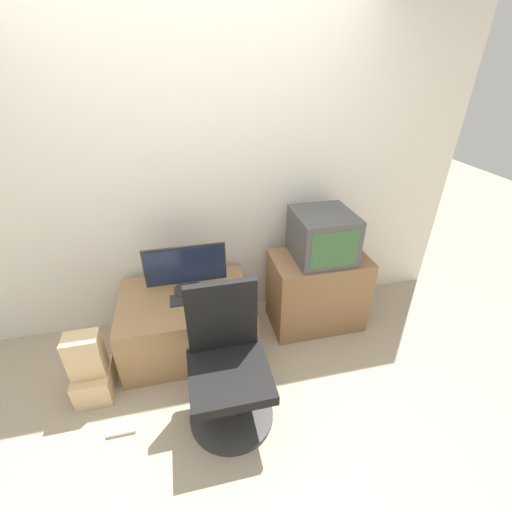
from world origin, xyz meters
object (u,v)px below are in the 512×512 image
object	(u,v)px
main_monitor	(186,270)
keyboard	(195,298)
office_chair	(228,368)
book	(122,426)
cardboard_box_lower	(95,382)
mouse	(228,295)
crt_tv	(322,236)

from	to	relation	value
main_monitor	keyboard	size ratio (longest dim) A/B	1.67
main_monitor	office_chair	size ratio (longest dim) A/B	0.66
office_chair	book	world-z (taller)	office_chair
main_monitor	keyboard	bearing A→B (deg)	-71.27
main_monitor	keyboard	distance (m)	0.22
book	main_monitor	bearing A→B (deg)	54.80
office_chair	cardboard_box_lower	bearing A→B (deg)	159.84
mouse	crt_tv	xyz separation A→B (m)	(0.78, 0.13, 0.34)
cardboard_box_lower	book	xyz separation A→B (m)	(0.19, -0.32, -0.09)
keyboard	office_chair	size ratio (longest dim) A/B	0.39
book	mouse	bearing A→B (deg)	35.96
mouse	office_chair	world-z (taller)	office_chair
keyboard	mouse	distance (m)	0.25
office_chair	mouse	bearing A→B (deg)	80.43
keyboard	crt_tv	bearing A→B (deg)	5.81
keyboard	cardboard_box_lower	bearing A→B (deg)	-158.87
keyboard	office_chair	xyz separation A→B (m)	(0.15, -0.62, -0.11)
main_monitor	book	world-z (taller)	main_monitor
mouse	keyboard	bearing A→B (deg)	173.87
book	office_chair	bearing A→B (deg)	-0.83
office_chair	cardboard_box_lower	size ratio (longest dim) A/B	3.33
main_monitor	crt_tv	xyz separation A→B (m)	(1.07, -0.01, 0.17)
crt_tv	cardboard_box_lower	xyz separation A→B (m)	(-1.77, -0.39, -0.74)
keyboard	office_chair	distance (m)	0.64
keyboard	mouse	xyz separation A→B (m)	(0.25, -0.03, 0.01)
keyboard	office_chair	world-z (taller)	office_chair
crt_tv	office_chair	bearing A→B (deg)	-140.67
cardboard_box_lower	book	world-z (taller)	cardboard_box_lower
crt_tv	book	bearing A→B (deg)	-155.77
crt_tv	office_chair	xyz separation A→B (m)	(-0.88, -0.72, -0.47)
main_monitor	cardboard_box_lower	distance (m)	1.00
crt_tv	mouse	bearing A→B (deg)	-170.45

